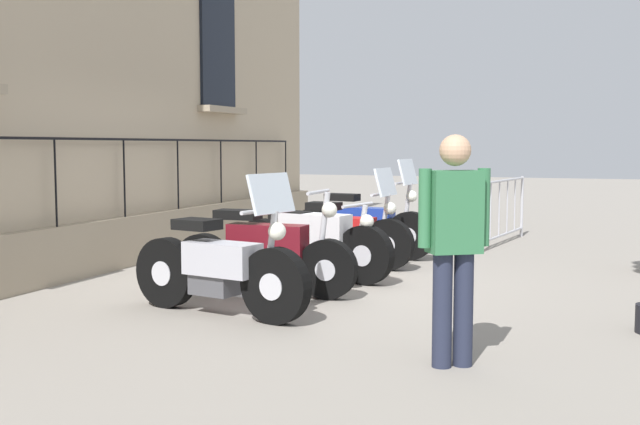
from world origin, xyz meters
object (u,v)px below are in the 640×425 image
motorcycle_silver (220,269)px  crowd_barrier (503,209)px  motorcycle_blue (363,226)px  pedestrian_standing (454,237)px  motorcycle_red (344,235)px  motorcycle_white (312,242)px  motorcycle_maroon (265,255)px

motorcycle_silver → crowd_barrier: 6.38m
motorcycle_silver → motorcycle_blue: size_ratio=0.92×
crowd_barrier → pedestrian_standing: 7.01m
pedestrian_standing → crowd_barrier: bearing=94.7°
crowd_barrier → motorcycle_blue: bearing=-128.5°
motorcycle_blue → crowd_barrier: size_ratio=0.92×
motorcycle_silver → motorcycle_red: bearing=87.3°
motorcycle_white → pedestrian_standing: (2.25, -2.95, 0.50)m
motorcycle_maroon → crowd_barrier: size_ratio=0.89×
motorcycle_white → motorcycle_silver: bearing=-92.2°
motorcycle_silver → motorcycle_maroon: size_ratio=0.96×
motorcycle_white → motorcycle_maroon: bearing=-96.3°
motorcycle_silver → pedestrian_standing: size_ratio=1.20×
motorcycle_red → crowd_barrier: size_ratio=0.82×
motorcycle_maroon → crowd_barrier: bearing=70.6°
motorcycle_white → pedestrian_standing: size_ratio=1.28×
motorcycle_white → motorcycle_red: bearing=86.1°
motorcycle_silver → crowd_barrier: size_ratio=0.85×
motorcycle_white → motorcycle_red: motorcycle_red is taller
motorcycle_white → motorcycle_red: 0.95m
motorcycle_maroon → motorcycle_red: bearing=84.8°
motorcycle_red → crowd_barrier: bearing=62.4°
motorcycle_silver → motorcycle_maroon: (-0.04, 1.04, -0.01)m
motorcycle_silver → motorcycle_blue: motorcycle_blue is taller
motorcycle_maroon → motorcycle_blue: (0.12, 2.99, 0.02)m
pedestrian_standing → motorcycle_red: bearing=119.3°
crowd_barrier → pedestrian_standing: bearing=-85.3°
motorcycle_red → pedestrian_standing: pedestrian_standing is taller
motorcycle_maroon → pedestrian_standing: 3.07m
motorcycle_silver → motorcycle_red: (0.15, 3.05, -0.02)m
motorcycle_silver → motorcycle_white: bearing=87.8°
motorcycle_white → crowd_barrier: bearing=67.4°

